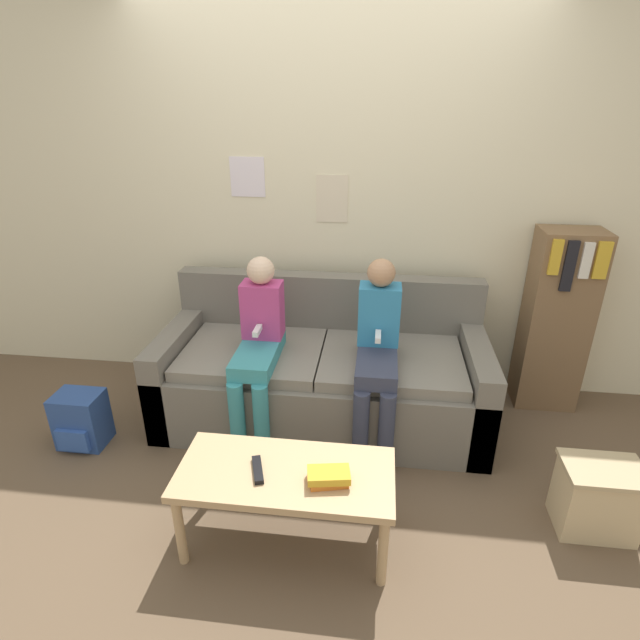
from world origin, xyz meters
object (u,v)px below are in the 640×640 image
Objects in this scene: storage_box at (597,498)px; backpack at (81,420)px; tv_remote at (258,470)px; couch at (323,375)px; coffee_table at (286,480)px; bookshelf at (556,321)px; person_left at (258,342)px; person_right at (377,348)px.

storage_box reaches higher than backpack.
couch is at bearing 62.72° from tv_remote.
tv_remote reaches higher than coffee_table.
storage_box is (-0.06, -1.13, -0.42)m from bookshelf.
bookshelf is at bearing 16.74° from person_left.
bookshelf reaches higher than storage_box.
bookshelf reaches higher than couch.
storage_box is at bearing 9.92° from coffee_table.
person_right is at bearing 151.68° from storage_box.
bookshelf is 3.27× the size of storage_box.
person_left is at bearing -149.41° from couch.
person_left is at bearing 14.91° from backpack.
couch is 0.53m from person_left.
couch is 1.68× the size of bookshelf.
backpack is (-1.40, -0.49, -0.12)m from couch.
tv_remote is (0.19, -0.86, -0.19)m from person_left.
tv_remote is 1.39m from backpack.
coffee_table is at bearing -137.65° from bookshelf.
person_right is at bearing 9.12° from backpack.
tv_remote reaches higher than storage_box.
couch reaches higher than backpack.
couch is 1.49m from backpack.
person_left reaches higher than storage_box.
coffee_table reaches higher than backpack.
coffee_table is 2.64× the size of storage_box.
person_left is at bearing 110.63° from coffee_table.
storage_box is at bearing -93.07° from bookshelf.
person_left is (-0.32, 0.84, 0.25)m from coffee_table.
couch is 2.08× the size of coffee_table.
tv_remote is at bearing -170.68° from coffee_table.
person_right is 1.30m from storage_box.
bookshelf is at bearing 25.79° from person_right.
couch is 1.09m from tv_remote.
person_right is 1.82m from backpack.
backpack is at bearing -170.88° from person_right.
storage_box is (1.42, -0.79, -0.11)m from couch.
storage_box is (1.08, -0.58, -0.44)m from person_right.
backpack is (-1.04, -0.28, -0.45)m from person_left.
bookshelf is 3.03m from backpack.
couch is 5.94× the size of backpack.
backpack is (-2.82, 0.30, -0.02)m from storage_box.
couch is 1.55m from bookshelf.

